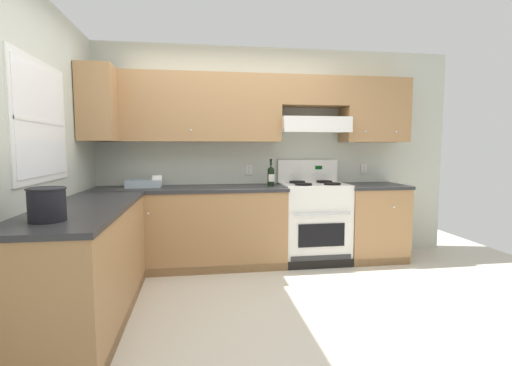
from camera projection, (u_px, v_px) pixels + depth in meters
ground_plane at (246, 310)px, 3.13m from camera, size 7.04×7.04×0.00m
wall_back at (263, 137)px, 4.55m from camera, size 4.68×0.57×2.55m
wall_left at (44, 149)px, 2.99m from camera, size 0.47×4.00×2.55m
counter_back_run at (239, 226)px, 4.32m from camera, size 3.60×0.65×0.91m
counter_left_run at (87, 265)px, 2.89m from camera, size 0.63×1.91×0.91m
stove at (314, 221)px, 4.46m from camera, size 0.76×0.62×1.20m
wine_bottle at (271, 175)px, 4.36m from camera, size 0.08×0.08×0.31m
bowl at (144, 185)px, 4.22m from camera, size 0.38×0.26×0.08m
bucket at (47, 204)px, 2.26m from camera, size 0.23×0.23×0.21m
paper_towel_roll at (158, 181)px, 4.23m from camera, size 0.11×0.13×0.13m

